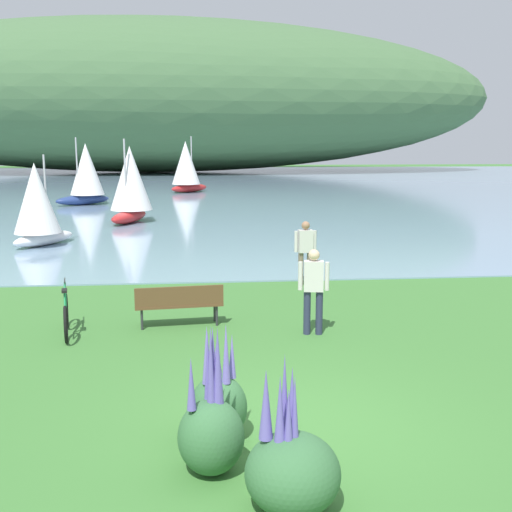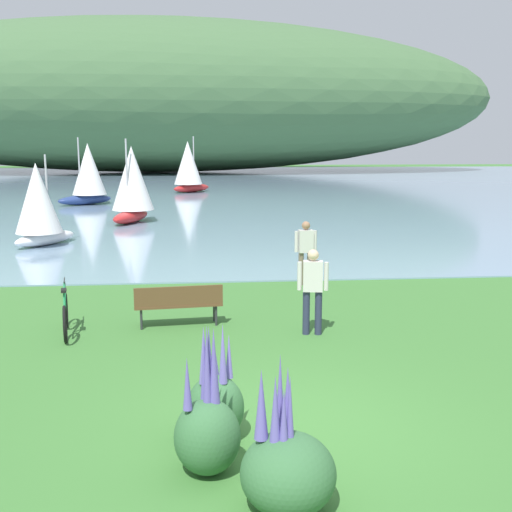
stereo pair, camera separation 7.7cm
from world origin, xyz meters
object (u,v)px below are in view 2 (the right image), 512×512
(bicycle_leaning_near_bench, at_px, (65,315))
(person_at_shoreline, at_px, (306,249))
(sailboat_mid_bay, at_px, (188,166))
(sailboat_far_off, at_px, (132,183))
(park_bench_near_camera, at_px, (179,302))
(sailboat_toward_hillside, at_px, (38,203))
(sailboat_nearest_to_shore, at_px, (88,173))
(person_on_the_grass, at_px, (313,286))

(bicycle_leaning_near_bench, relative_size, person_at_shoreline, 1.02)
(bicycle_leaning_near_bench, relative_size, sailboat_mid_bay, 0.42)
(bicycle_leaning_near_bench, xyz_separation_m, sailboat_far_off, (-0.51, 17.66, 1.48))
(park_bench_near_camera, bearing_deg, sailboat_far_off, 98.92)
(person_at_shoreline, xyz_separation_m, sailboat_toward_hillside, (-8.59, 6.97, 0.61))
(sailboat_nearest_to_shore, relative_size, sailboat_far_off, 1.04)
(sailboat_nearest_to_shore, xyz_separation_m, sailboat_toward_hillside, (0.92, -15.64, -0.35))
(park_bench_near_camera, relative_size, sailboat_nearest_to_shore, 0.46)
(sailboat_nearest_to_shore, bearing_deg, person_at_shoreline, -67.17)
(sailboat_toward_hillside, bearing_deg, sailboat_mid_bay, 78.55)
(sailboat_mid_bay, bearing_deg, sailboat_nearest_to_shore, -123.41)
(bicycle_leaning_near_bench, bearing_deg, sailboat_nearest_to_shore, 98.70)
(park_bench_near_camera, xyz_separation_m, sailboat_far_off, (-2.71, 17.30, 1.35))
(bicycle_leaning_near_bench, xyz_separation_m, sailboat_mid_bay, (1.84, 35.47, 1.62))
(person_at_shoreline, bearing_deg, person_on_the_grass, -97.80)
(sailboat_toward_hillside, bearing_deg, person_on_the_grass, -54.73)
(park_bench_near_camera, distance_m, sailboat_mid_bay, 35.15)
(person_on_the_grass, distance_m, sailboat_toward_hillside, 13.87)
(bicycle_leaning_near_bench, bearing_deg, sailboat_toward_hillside, 106.08)
(park_bench_near_camera, height_order, sailboat_far_off, sailboat_far_off)
(sailboat_mid_bay, relative_size, sailboat_toward_hillside, 1.28)
(park_bench_near_camera, bearing_deg, sailboat_toward_hillside, 116.93)
(person_on_the_grass, xyz_separation_m, sailboat_nearest_to_shore, (-8.92, 26.95, 0.96))
(sailboat_nearest_to_shore, bearing_deg, person_on_the_grass, -71.68)
(bicycle_leaning_near_bench, height_order, person_on_the_grass, person_on_the_grass)
(park_bench_near_camera, height_order, bicycle_leaning_near_bench, bicycle_leaning_near_bench)
(sailboat_nearest_to_shore, bearing_deg, park_bench_near_camera, -76.53)
(person_at_shoreline, distance_m, sailboat_far_off, 14.99)
(person_on_the_grass, distance_m, sailboat_nearest_to_shore, 28.40)
(sailboat_mid_bay, height_order, sailboat_far_off, sailboat_mid_bay)
(sailboat_nearest_to_shore, distance_m, sailboat_toward_hillside, 15.67)
(park_bench_near_camera, relative_size, sailboat_far_off, 0.47)
(person_at_shoreline, relative_size, sailboat_toward_hillside, 0.52)
(sailboat_nearest_to_shore, bearing_deg, bicycle_leaning_near_bench, -81.30)
(person_at_shoreline, height_order, sailboat_far_off, sailboat_far_off)
(sailboat_mid_bay, bearing_deg, person_on_the_grass, -85.19)
(park_bench_near_camera, xyz_separation_m, sailboat_mid_bay, (-0.37, 35.11, 1.49))
(sailboat_nearest_to_shore, xyz_separation_m, sailboat_mid_bay, (5.90, 8.94, 0.08))
(park_bench_near_camera, xyz_separation_m, sailboat_toward_hillside, (-5.35, 10.53, 1.07))
(sailboat_mid_bay, relative_size, sailboat_far_off, 1.08)
(person_on_the_grass, distance_m, sailboat_far_off, 18.87)
(sailboat_toward_hillside, bearing_deg, person_at_shoreline, -39.03)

